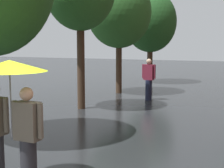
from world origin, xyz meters
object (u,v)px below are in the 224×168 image
(street_tree_2, at_px, (119,12))
(street_tree_3, at_px, (150,22))
(couple_under_umbrella, at_px, (10,100))
(pedestrian_walking_midground, at_px, (149,78))

(street_tree_2, height_order, street_tree_3, street_tree_2)
(couple_under_umbrella, height_order, pedestrian_walking_midground, couple_under_umbrella)
(street_tree_3, xyz_separation_m, couple_under_umbrella, (2.24, -14.41, -2.10))
(couple_under_umbrella, distance_m, pedestrian_walking_midground, 8.68)
(couple_under_umbrella, bearing_deg, street_tree_3, 98.85)
(pedestrian_walking_midground, bearing_deg, street_tree_3, 107.25)
(street_tree_3, distance_m, couple_under_umbrella, 14.73)
(street_tree_2, height_order, pedestrian_walking_midground, street_tree_2)
(couple_under_umbrella, bearing_deg, street_tree_2, 103.11)
(street_tree_3, distance_m, pedestrian_walking_midground, 6.57)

